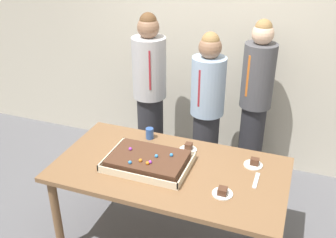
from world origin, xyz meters
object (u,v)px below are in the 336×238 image
person_green_shirt_behind (207,111)px  sheet_cake (148,161)px  plated_slice_near_left (188,148)px  cake_server_utensil (256,180)px  party_table (170,176)px  plated_slice_far_left (222,192)px  person_serving_front (150,94)px  plated_slice_near_right (254,163)px  person_striped_tie_right (255,102)px  drink_cup_nearest (150,133)px

person_green_shirt_behind → sheet_cake: bearing=0.0°
plated_slice_near_left → cake_server_utensil: plated_slice_near_left is taller
party_table → cake_server_utensil: bearing=5.2°
plated_slice_far_left → cake_server_utensil: (0.20, 0.25, -0.02)m
plated_slice_far_left → person_serving_front: person_serving_front is taller
plated_slice_near_right → person_striped_tie_right: person_striped_tie_right is taller
party_table → plated_slice_far_left: 0.52m
plated_slice_far_left → cake_server_utensil: plated_slice_far_left is taller
sheet_cake → person_serving_front: person_serving_front is taller
person_serving_front → person_striped_tie_right: person_serving_front is taller
drink_cup_nearest → party_table: bearing=-48.7°
sheet_cake → person_striped_tie_right: size_ratio=0.38×
sheet_cake → plated_slice_near_right: (0.80, 0.29, -0.02)m
party_table → sheet_cake: sheet_cake is taller
plated_slice_near_left → person_striped_tie_right: (0.41, 0.89, 0.11)m
party_table → drink_cup_nearest: bearing=131.3°
sheet_cake → cake_server_utensil: sheet_cake is taller
drink_cup_nearest → person_green_shirt_behind: person_green_shirt_behind is taller
plated_slice_near_left → person_green_shirt_behind: person_green_shirt_behind is taller
plated_slice_near_right → plated_slice_far_left: plated_slice_near_right is taller
person_striped_tie_right → plated_slice_far_left: bearing=27.9°
sheet_cake → person_striped_tie_right: (0.65, 1.22, 0.09)m
plated_slice_near_left → person_striped_tie_right: size_ratio=0.09×
plated_slice_near_right → cake_server_utensil: 0.21m
plated_slice_near_right → person_serving_front: size_ratio=0.09×
plated_slice_near_left → cake_server_utensil: (0.61, -0.24, -0.02)m
drink_cup_nearest → person_striped_tie_right: person_striped_tie_right is taller
party_table → plated_slice_near_right: (0.62, 0.26, 0.11)m
sheet_cake → plated_slice_far_left: sheet_cake is taller
plated_slice_far_left → party_table: bearing=158.3°
plated_slice_near_left → plated_slice_near_right: 0.56m
drink_cup_nearest → cake_server_utensil: 1.05m
plated_slice_near_left → person_serving_front: size_ratio=0.09×
sheet_cake → plated_slice_near_left: bearing=54.7°
plated_slice_near_right → plated_slice_near_left: bearing=176.0°
party_table → person_serving_front: size_ratio=1.04×
plated_slice_near_left → plated_slice_far_left: plated_slice_near_left is taller
sheet_cake → party_table: bearing=8.9°
sheet_cake → drink_cup_nearest: size_ratio=6.66×
person_serving_front → person_striped_tie_right: (1.08, 0.16, 0.00)m
sheet_cake → plated_slice_near_right: 0.85m
plated_slice_near_right → party_table: bearing=-157.1°
plated_slice_far_left → sheet_cake: bearing=166.0°
party_table → person_striped_tie_right: (0.47, 1.19, 0.22)m
plated_slice_near_left → plated_slice_far_left: (0.41, -0.49, -0.00)m
plated_slice_far_left → person_serving_front: bearing=131.4°
person_serving_front → party_table: bearing=8.2°
sheet_cake → plated_slice_far_left: bearing=-14.0°
party_table → sheet_cake: size_ratio=2.77×
plated_slice_near_left → person_green_shirt_behind: 0.65m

